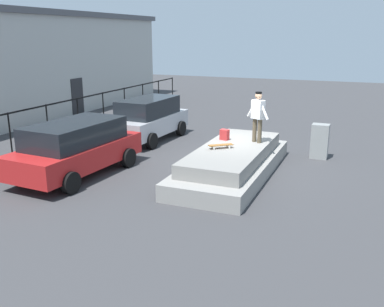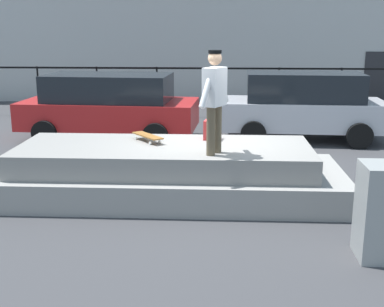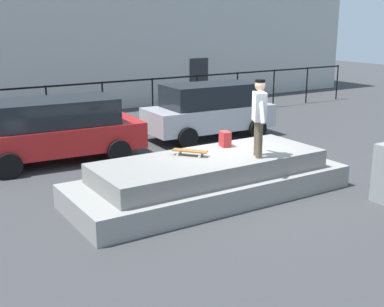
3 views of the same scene
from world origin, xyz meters
TOP-DOWN VIEW (x-y plane):
  - ground_plane at (0.00, 0.00)m, footprint 60.00×60.00m
  - concrete_ledge at (-0.90, -0.28)m, footprint 6.23×2.33m
  - skateboarder at (-0.03, -0.83)m, footprint 0.50×0.84m
  - skateboard at (-1.23, 0.02)m, footprint 0.64×0.73m
  - backpack at (-0.11, 0.26)m, footprint 0.25×0.31m
  - car_red_hatchback_near at (-2.84, 4.28)m, footprint 4.69×2.42m
  - car_silver_hatchback_mid at (2.25, 4.40)m, footprint 4.24×2.12m
  - fence_row at (0.00, 7.82)m, footprint 24.06×0.06m
  - warehouse_building at (0.00, 14.03)m, footprint 31.06×6.53m

SIDE VIEW (x-z plane):
  - ground_plane at x=0.00m, z-range 0.00..0.00m
  - concrete_ledge at x=-0.90m, z-range -0.04..0.86m
  - car_red_hatchback_near at x=-2.84m, z-range 0.06..1.77m
  - car_silver_hatchback_mid at x=2.25m, z-range 0.05..1.81m
  - skateboard at x=-1.23m, z-range 0.95..1.07m
  - backpack at x=-0.11m, z-range 0.90..1.26m
  - fence_row at x=0.00m, z-range 0.33..1.97m
  - skateboarder at x=-0.03m, z-range 1.03..2.68m
  - warehouse_building at x=0.00m, z-range 0.01..5.58m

